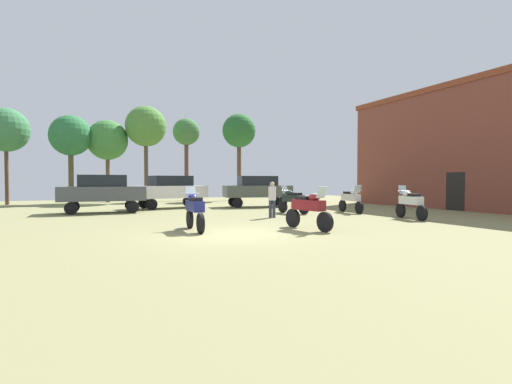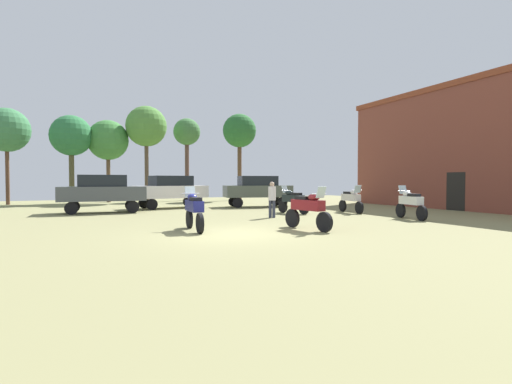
% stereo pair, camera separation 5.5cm
% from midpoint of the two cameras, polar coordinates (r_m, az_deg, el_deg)
% --- Properties ---
extents(ground_plane, '(44.00, 52.00, 0.02)m').
position_cam_midpoint_polar(ground_plane, '(12.32, -3.83, -6.26)').
color(ground_plane, '#817E52').
extents(brick_building, '(6.12, 17.32, 7.46)m').
position_cam_midpoint_polar(brick_building, '(27.08, 31.34, 5.72)').
color(brick_building, brown).
rests_on(brick_building, ground).
extents(motorcycle_1, '(0.63, 2.28, 1.47)m').
position_cam_midpoint_polar(motorcycle_1, '(20.92, 13.86, -1.02)').
color(motorcycle_1, black).
rests_on(motorcycle_1, ground).
extents(motorcycle_2, '(0.62, 2.19, 1.50)m').
position_cam_midpoint_polar(motorcycle_2, '(13.14, -9.25, -2.52)').
color(motorcycle_2, black).
rests_on(motorcycle_2, ground).
extents(motorcycle_3, '(0.79, 2.08, 1.44)m').
position_cam_midpoint_polar(motorcycle_3, '(19.87, 5.40, -1.17)').
color(motorcycle_3, black).
rests_on(motorcycle_3, ground).
extents(motorcycle_5, '(0.71, 2.28, 1.51)m').
position_cam_midpoint_polar(motorcycle_5, '(13.32, 7.72, -2.42)').
color(motorcycle_5, black).
rests_on(motorcycle_5, ground).
extents(motorcycle_7, '(0.75, 2.21, 1.48)m').
position_cam_midpoint_polar(motorcycle_7, '(18.22, 21.92, -1.47)').
color(motorcycle_7, black).
rests_on(motorcycle_7, ground).
extents(car_2, '(4.54, 2.49, 2.00)m').
position_cam_midpoint_polar(car_2, '(24.91, 0.12, 0.48)').
color(car_2, black).
rests_on(car_2, ground).
extents(car_3, '(4.55, 2.53, 2.00)m').
position_cam_midpoint_polar(car_3, '(24.28, -12.64, 0.41)').
color(car_3, black).
rests_on(car_3, ground).
extents(car_4, '(4.37, 1.97, 2.00)m').
position_cam_midpoint_polar(car_4, '(21.80, -21.93, 0.19)').
color(car_4, black).
rests_on(car_4, ground).
extents(person_1, '(0.48, 0.48, 1.65)m').
position_cam_midpoint_polar(person_1, '(17.51, 2.33, -0.73)').
color(person_1, '#303448').
rests_on(person_1, ground).
extents(tree_1, '(2.93, 2.93, 7.56)m').
position_cam_midpoint_polar(tree_1, '(34.06, -2.59, 8.95)').
color(tree_1, brown).
rests_on(tree_1, ground).
extents(tree_2, '(3.19, 3.19, 7.60)m').
position_cam_midpoint_polar(tree_2, '(31.97, -16.12, 9.28)').
color(tree_2, brown).
rests_on(tree_2, ground).
extents(tree_5, '(3.08, 3.08, 6.81)m').
position_cam_midpoint_polar(tree_5, '(32.40, -33.24, 7.69)').
color(tree_5, brown).
rests_on(tree_5, ground).
extents(tree_6, '(3.02, 3.02, 6.59)m').
position_cam_midpoint_polar(tree_6, '(32.06, -25.92, 7.47)').
color(tree_6, '#4D492C').
rests_on(tree_6, ground).
extents(tree_7, '(2.29, 2.29, 7.04)m').
position_cam_midpoint_polar(tree_7, '(33.75, -10.37, 8.52)').
color(tree_7, brown).
rests_on(tree_7, ground).
extents(tree_8, '(3.12, 3.12, 6.45)m').
position_cam_midpoint_polar(tree_8, '(32.45, -21.28, 7.16)').
color(tree_8, brown).
rests_on(tree_8, ground).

